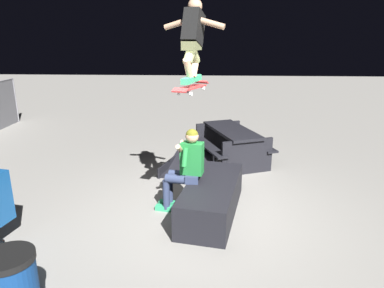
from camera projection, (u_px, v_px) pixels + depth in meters
The scene contains 7 objects.
ground_plane at pixel (200, 216), 5.56m from camera, with size 40.00×40.00×0.00m, color gray.
ledge_box_main at pixel (212, 198), 5.57m from camera, with size 1.89×0.74×0.52m, color black.
person_sitting_on_ledge at pixel (185, 166), 5.52m from camera, with size 0.60×0.78×1.36m.
skateboard at pixel (192, 87), 5.06m from camera, with size 1.04×0.48×0.13m.
skater_airborne at pixel (193, 37), 4.91m from camera, with size 0.64×0.87×1.12m.
kicker_ramp at pixel (188, 167), 7.43m from camera, with size 1.39×1.13×0.44m.
picnic_table_back at pixel (231, 140), 7.80m from camera, with size 2.07×1.87×0.75m.
Camera 1 is at (-4.98, -0.14, 2.71)m, focal length 33.30 mm.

